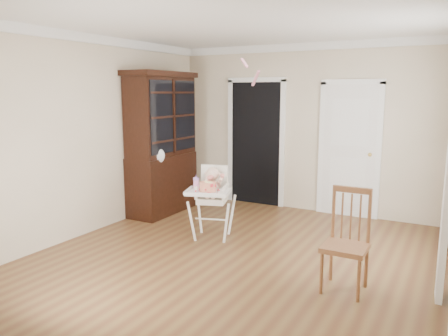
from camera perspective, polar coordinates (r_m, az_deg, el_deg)
The scene contains 14 objects.
floor at distance 5.27m, azimuth 1.62°, elevation -11.70°, with size 5.00×5.00×0.00m, color brown.
ceiling at distance 4.95m, azimuth 1.78°, elevation 18.74°, with size 5.00×5.00×0.00m, color white.
wall_back at distance 7.24m, azimuth 10.77°, elevation 5.08°, with size 4.50×4.50×0.00m, color beige.
wall_left at distance 6.27m, azimuth -16.98°, elevation 4.10°, with size 5.00×5.00×0.00m, color beige.
crown_molding at distance 4.94m, azimuth 1.78°, elevation 18.05°, with size 4.50×5.00×0.12m, color white, non-canonical shape.
doorway at distance 7.57m, azimuth 4.17°, elevation 3.60°, with size 1.06×0.05×2.22m.
closet_door at distance 7.06m, azimuth 16.03°, elevation 2.10°, with size 0.96×0.09×2.13m.
high_chair at distance 5.80m, azimuth -1.57°, elevation -3.35°, with size 0.74×0.83×0.99m.
baby at distance 5.79m, azimuth -1.52°, elevation -1.99°, with size 0.32×0.23×0.42m.
cake at distance 5.55m, azimuth -2.12°, elevation -2.47°, with size 0.27×0.27×0.13m.
sippy_cup at distance 5.73m, azimuth -3.66°, elevation -1.93°, with size 0.08×0.08×0.19m.
china_cabinet at distance 7.06m, azimuth -8.14°, elevation 3.21°, with size 0.59×1.33×2.25m.
dining_chair at distance 4.50m, azimuth 15.67°, elevation -9.51°, with size 0.41×0.41×1.01m.
streamer at distance 5.60m, azimuth 2.66°, elevation 13.57°, with size 0.03×0.50×0.02m, color pink, non-canonical shape.
Camera 1 is at (2.22, -4.36, 1.94)m, focal length 35.00 mm.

